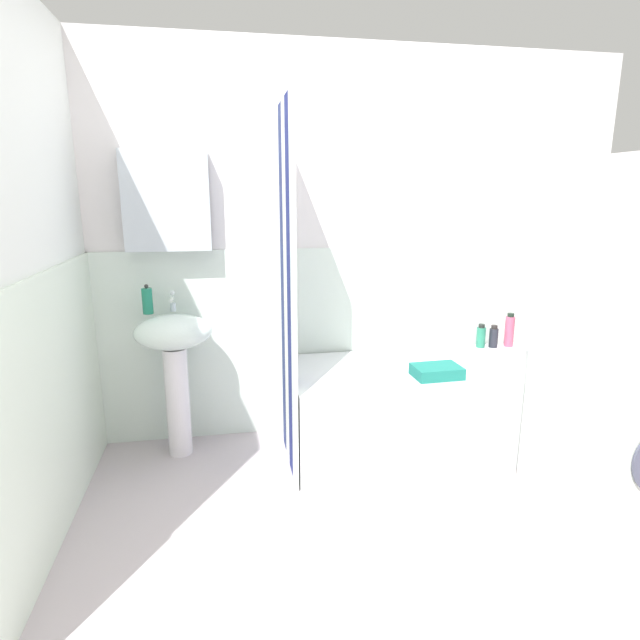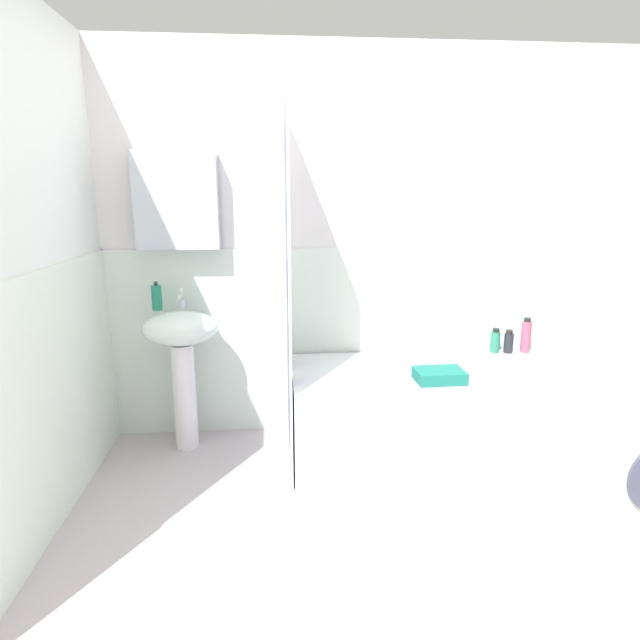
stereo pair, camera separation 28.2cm
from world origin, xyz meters
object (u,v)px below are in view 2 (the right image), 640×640
at_px(soap_dispenser, 157,297).
at_px(washer_dryer_stack, 630,361).
at_px(bathtub, 428,411).
at_px(body_wash_bottle, 495,341).
at_px(sink, 182,349).
at_px(towel_folded, 439,375).
at_px(lotion_bottle, 509,342).
at_px(conditioner_bottle, 526,336).

height_order(soap_dispenser, washer_dryer_stack, washer_dryer_stack).
relative_size(bathtub, body_wash_bottle, 10.21).
xyz_separation_m(sink, towel_folded, (1.46, -0.38, -0.07)).
bearing_deg(lotion_bottle, body_wash_bottle, 170.74).
bearing_deg(washer_dryer_stack, bathtub, 125.09).
height_order(soap_dispenser, lotion_bottle, soap_dispenser).
bearing_deg(bathtub, soap_dispenser, 171.41).
bearing_deg(sink, body_wash_bottle, 3.57).
xyz_separation_m(lotion_bottle, washer_dryer_stack, (-0.00, -1.14, 0.25)).
bearing_deg(sink, soap_dispenser, 156.10).
xyz_separation_m(soap_dispenser, washer_dryer_stack, (2.20, -1.10, -0.10)).
distance_m(sink, towel_folded, 1.51).
xyz_separation_m(conditioner_bottle, towel_folded, (-0.72, -0.49, -0.08)).
height_order(lotion_bottle, washer_dryer_stack, washer_dryer_stack).
xyz_separation_m(sink, soap_dispenser, (-0.14, 0.06, 0.31)).
xyz_separation_m(lotion_bottle, body_wash_bottle, (-0.08, 0.01, 0.00)).
distance_m(bathtub, washer_dryer_stack, 1.19).
relative_size(soap_dispenser, bathtub, 0.11).
bearing_deg(towel_folded, washer_dryer_stack, -47.39).
height_order(sink, body_wash_bottle, sink).
height_order(sink, towel_folded, sink).
xyz_separation_m(towel_folded, washer_dryer_stack, (0.61, -0.66, 0.28)).
height_order(lotion_bottle, towel_folded, lotion_bottle).
relative_size(bathtub, lotion_bottle, 10.76).
distance_m(soap_dispenser, towel_folded, 1.69).
height_order(bathtub, washer_dryer_stack, washer_dryer_stack).
xyz_separation_m(conditioner_bottle, body_wash_bottle, (-0.20, 0.01, -0.03)).
bearing_deg(soap_dispenser, bathtub, -8.59).
xyz_separation_m(bathtub, body_wash_bottle, (0.52, 0.31, 0.34)).
bearing_deg(conditioner_bottle, towel_folded, -145.98).
xyz_separation_m(sink, conditioner_bottle, (2.18, 0.11, 0.00)).
relative_size(bathtub, washer_dryer_stack, 0.97).
xyz_separation_m(body_wash_bottle, washer_dryer_stack, (0.08, -1.16, 0.24)).
distance_m(body_wash_bottle, towel_folded, 0.72).
relative_size(body_wash_bottle, washer_dryer_stack, 0.09).
height_order(soap_dispenser, body_wash_bottle, soap_dispenser).
bearing_deg(sink, washer_dryer_stack, -26.63).
relative_size(conditioner_bottle, towel_folded, 0.86).
bearing_deg(towel_folded, sink, 165.57).
height_order(conditioner_bottle, lotion_bottle, conditioner_bottle).
bearing_deg(lotion_bottle, conditioner_bottle, 1.04).
height_order(bathtub, lotion_bottle, lotion_bottle).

